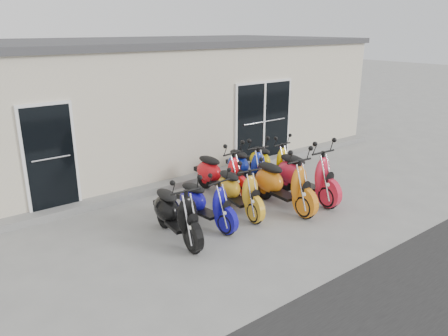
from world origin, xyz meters
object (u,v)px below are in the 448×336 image
at_px(scooter_front_orange_a, 239,184).
at_px(scooter_back_blue, 248,161).
at_px(scooter_front_blue, 206,196).
at_px(scooter_back_red, 221,167).
at_px(scooter_front_black, 176,206).
at_px(scooter_back_yellow, 271,156).
at_px(scooter_front_red, 306,168).
at_px(scooter_front_orange_b, 283,176).

relative_size(scooter_front_orange_a, scooter_back_blue, 0.97).
bearing_deg(scooter_front_blue, scooter_back_blue, 22.67).
bearing_deg(scooter_back_red, scooter_front_orange_a, -112.66).
xyz_separation_m(scooter_front_black, scooter_front_blue, (0.75, 0.15, -0.05)).
xyz_separation_m(scooter_front_black, scooter_front_orange_a, (1.63, 0.22, -0.02)).
bearing_deg(scooter_front_blue, scooter_front_orange_a, -1.92).
distance_m(scooter_front_blue, scooter_back_yellow, 3.08).
bearing_deg(scooter_back_blue, scooter_front_red, -61.61).
bearing_deg(scooter_front_black, scooter_front_orange_a, 13.14).
bearing_deg(scooter_back_blue, scooter_back_red, -172.55).
bearing_deg(scooter_front_red, scooter_back_blue, 114.54).
height_order(scooter_front_black, scooter_front_blue, scooter_front_black).
bearing_deg(scooter_front_orange_a, scooter_front_black, -165.18).
bearing_deg(scooter_front_black, scooter_back_blue, 30.21).
height_order(scooter_front_black, scooter_front_orange_a, scooter_front_black).
bearing_deg(scooter_back_yellow, scooter_front_orange_a, -150.55).
relative_size(scooter_front_orange_a, scooter_front_red, 0.87).
relative_size(scooter_front_red, scooter_back_yellow, 1.19).
xyz_separation_m(scooter_front_black, scooter_back_red, (1.98, 1.27, 0.01)).
relative_size(scooter_back_blue, scooter_back_yellow, 1.07).
distance_m(scooter_front_red, scooter_back_red, 1.91).
height_order(scooter_front_red, scooter_back_blue, scooter_front_red).
height_order(scooter_front_orange_a, scooter_back_red, scooter_back_red).
distance_m(scooter_front_blue, scooter_back_blue, 2.33).
distance_m(scooter_front_black, scooter_front_blue, 0.77).
distance_m(scooter_back_red, scooter_back_blue, 0.81).
bearing_deg(scooter_front_orange_b, scooter_front_blue, 173.37).
distance_m(scooter_front_black, scooter_front_red, 3.32).
distance_m(scooter_front_orange_a, scooter_front_red, 1.72).
relative_size(scooter_front_blue, scooter_front_orange_b, 0.86).
relative_size(scooter_front_blue, scooter_front_orange_a, 0.96).
distance_m(scooter_front_black, scooter_back_yellow, 3.84).
relative_size(scooter_front_blue, scooter_back_red, 0.92).
bearing_deg(scooter_front_orange_b, scooter_front_black, 179.41).
distance_m(scooter_front_black, scooter_front_orange_b, 2.55).
relative_size(scooter_front_orange_a, scooter_front_orange_b, 0.90).
height_order(scooter_front_black, scooter_front_red, scooter_front_red).
distance_m(scooter_front_blue, scooter_front_orange_a, 0.88).
bearing_deg(scooter_front_red, scooter_front_orange_a, 173.01).
bearing_deg(scooter_front_orange_b, scooter_back_red, 114.51).
bearing_deg(scooter_back_yellow, scooter_front_black, -159.83).
height_order(scooter_front_orange_a, scooter_back_blue, scooter_back_blue).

